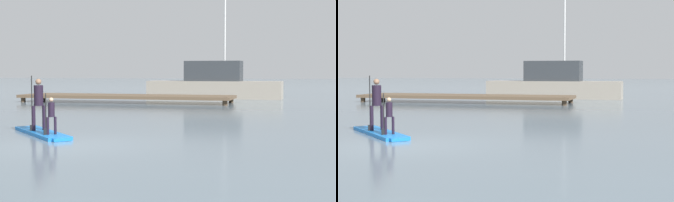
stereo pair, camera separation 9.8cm
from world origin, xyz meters
TOP-DOWN VIEW (x-y plane):
  - ground_plane at (0.00, 0.00)m, footprint 240.00×240.00m
  - paddleboard_near at (-1.87, 2.00)m, footprint 3.05×3.01m
  - paddler_adult at (-2.11, 2.23)m, footprint 0.41×0.41m
  - paddler_child_solo at (-1.24, 1.36)m, footprint 0.31×0.31m
  - fishing_boat_green_midground at (-0.38, 24.17)m, footprint 9.54×2.39m
  - floating_dock at (-4.81, 17.99)m, footprint 13.25×3.17m

SIDE VIEW (x-z plane):
  - ground_plane at x=0.00m, z-range 0.00..0.00m
  - paddleboard_near at x=-1.87m, z-range 0.00..0.10m
  - floating_dock at x=-4.81m, z-range 0.14..0.60m
  - paddler_child_solo at x=-1.24m, z-range 0.10..1.30m
  - fishing_boat_green_midground at x=-0.38m, z-range -2.62..4.60m
  - paddler_adult at x=-2.11m, z-range 0.17..1.86m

